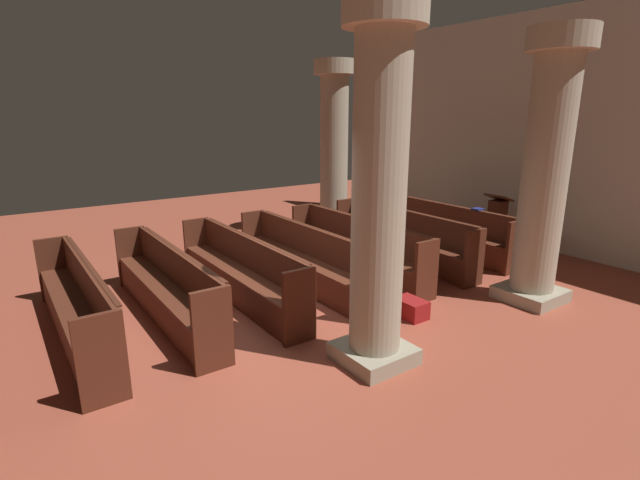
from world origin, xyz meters
The scene contains 15 objects.
ground_plane centered at (0.00, 0.00, 0.00)m, with size 19.20×19.20×0.00m, color #9E4733.
back_wall centered at (0.00, 6.08, 2.25)m, with size 10.00×0.16×4.50m, color beige.
pew_row_0 centered at (-0.74, 4.21, 0.49)m, with size 3.26×0.47×0.92m.
pew_row_1 centered at (-0.74, 3.14, 0.49)m, with size 3.26×0.46×0.92m.
pew_row_2 centered at (-0.74, 2.06, 0.49)m, with size 3.26×0.46×0.92m.
pew_row_3 centered at (-0.74, 0.99, 0.49)m, with size 3.26×0.47×0.92m.
pew_row_4 centered at (-0.74, -0.08, 0.49)m, with size 3.26×0.46×0.92m.
pew_row_5 centered at (-0.74, -1.15, 0.49)m, with size 3.26×0.46×0.92m.
pew_row_6 centered at (-0.74, -2.22, 0.49)m, with size 3.26×0.47×0.92m.
pillar_aisle_side centered at (1.69, 3.37, 1.92)m, with size 0.87×0.87×3.70m.
pillar_far_side centered at (-3.11, 3.37, 1.92)m, with size 0.87×0.87×3.70m.
pillar_aisle_rear centered at (1.69, 0.33, 1.92)m, with size 0.80×0.80×3.70m.
lectern centered at (-0.32, 5.38, 0.45)m, with size 0.48×0.45×1.08m.
hymn_book centered at (-0.08, 4.39, 0.93)m, with size 0.17×0.18×0.03m, color navy.
kneeler_box_red centered at (1.11, 1.50, 0.12)m, with size 0.44×0.30×0.25m, color maroon.
Camera 1 is at (5.15, -2.83, 2.65)m, focal length 26.40 mm.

